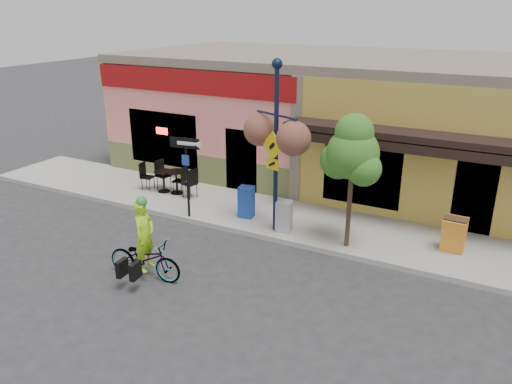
# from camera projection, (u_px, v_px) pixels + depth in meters

# --- Properties ---
(ground) EXTENTS (90.00, 90.00, 0.00)m
(ground) POSITION_uv_depth(u_px,v_px,m) (277.00, 252.00, 13.33)
(ground) COLOR #2D2D30
(ground) RESTS_ON ground
(sidewalk) EXTENTS (24.00, 3.00, 0.15)m
(sidewalk) POSITION_uv_depth(u_px,v_px,m) (306.00, 223.00, 14.96)
(sidewalk) COLOR #9E9B93
(sidewalk) RESTS_ON ground
(curb) EXTENTS (24.00, 0.12, 0.15)m
(curb) POSITION_uv_depth(u_px,v_px,m) (286.00, 242.00, 13.76)
(curb) COLOR #A8A59E
(curb) RESTS_ON ground
(building) EXTENTS (18.20, 8.20, 4.50)m
(building) POSITION_uv_depth(u_px,v_px,m) (364.00, 117.00, 18.77)
(building) COLOR #EC7D75
(building) RESTS_ON ground
(bicycle) EXTENTS (1.98, 0.87, 1.01)m
(bicycle) POSITION_uv_depth(u_px,v_px,m) (145.00, 258.00, 11.94)
(bicycle) COLOR maroon
(bicycle) RESTS_ON ground
(cyclist_rider) EXTENTS (0.48, 0.68, 1.75)m
(cyclist_rider) POSITION_uv_depth(u_px,v_px,m) (145.00, 245.00, 11.79)
(cyclist_rider) COLOR #A9EE19
(cyclist_rider) RESTS_ON ground
(lamp_post) EXTENTS (1.65, 1.13, 4.80)m
(lamp_post) POSITION_uv_depth(u_px,v_px,m) (276.00, 149.00, 13.52)
(lamp_post) COLOR #111A37
(lamp_post) RESTS_ON sidewalk
(one_way_sign) EXTENTS (0.97, 0.33, 2.47)m
(one_way_sign) POSITION_uv_depth(u_px,v_px,m) (187.00, 178.00, 14.82)
(one_way_sign) COLOR black
(one_way_sign) RESTS_ON sidewalk
(cafe_set_left) EXTENTS (1.74, 1.05, 0.98)m
(cafe_set_left) POSITION_uv_depth(u_px,v_px,m) (163.00, 178.00, 17.10)
(cafe_set_left) COLOR black
(cafe_set_left) RESTS_ON sidewalk
(cafe_set_right) EXTENTS (1.88, 1.21, 1.04)m
(cafe_set_right) POSITION_uv_depth(u_px,v_px,m) (176.00, 179.00, 16.94)
(cafe_set_right) COLOR black
(cafe_set_right) RESTS_ON sidewalk
(newspaper_box_blue) EXTENTS (0.49, 0.45, 0.97)m
(newspaper_box_blue) POSITION_uv_depth(u_px,v_px,m) (246.00, 202.00, 15.04)
(newspaper_box_blue) COLOR #1A3D9F
(newspaper_box_blue) RESTS_ON sidewalk
(newspaper_box_grey) EXTENTS (0.47, 0.44, 0.90)m
(newspaper_box_grey) POSITION_uv_depth(u_px,v_px,m) (284.00, 216.00, 14.10)
(newspaper_box_grey) COLOR #A5A5A5
(newspaper_box_grey) RESTS_ON sidewalk
(street_tree) EXTENTS (1.48, 1.48, 3.63)m
(street_tree) POSITION_uv_depth(u_px,v_px,m) (351.00, 182.00, 12.74)
(street_tree) COLOR #3D7A26
(street_tree) RESTS_ON sidewalk
(sandwich_board) EXTENTS (0.59, 0.45, 0.95)m
(sandwich_board) POSITION_uv_depth(u_px,v_px,m) (452.00, 238.00, 12.72)
(sandwich_board) COLOR orange
(sandwich_board) RESTS_ON sidewalk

